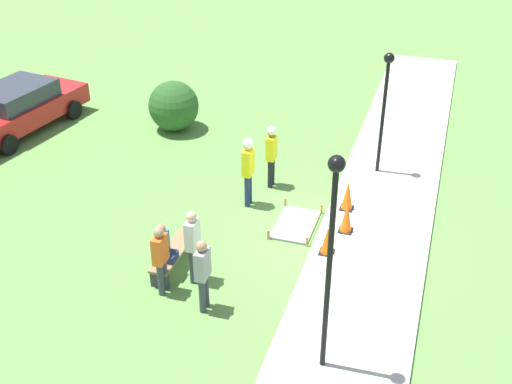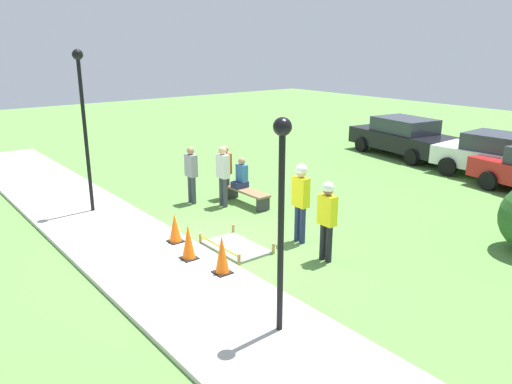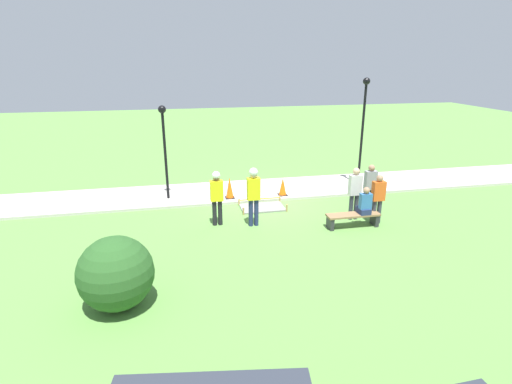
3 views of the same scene
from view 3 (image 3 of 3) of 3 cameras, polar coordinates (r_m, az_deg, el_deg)
The scene contains 16 objects.
ground_plane at distance 14.94m, azimuth 1.58°, elevation -1.43°, with size 60.00×60.00×0.00m, color #5B8E42.
sidewalk at distance 16.14m, azimuth 0.52°, elevation 0.30°, with size 28.00×2.62×0.10m.
wet_concrete_patch at distance 14.30m, azimuth 0.91°, elevation -2.23°, with size 1.59×1.01×0.26m.
traffic_cone_near_patch at distance 15.31m, azimuth 3.84°, elevation 0.78°, with size 0.34×0.34×0.69m.
traffic_cone_far_patch at distance 15.30m, azimuth -0.09°, elevation 0.97°, with size 0.34×0.34×0.78m.
traffic_cone_sidewalk_edge at distance 14.98m, azimuth -3.79°, elevation 0.58°, with size 0.34×0.34×0.80m.
park_bench at distance 13.02m, azimuth 13.67°, elevation -3.58°, with size 1.71×0.44×0.45m.
person_seated_on_bench at distance 12.96m, azimuth 15.29°, elevation -1.57°, with size 0.36×0.44×0.89m.
worker_supervisor at distance 12.61m, azimuth -5.63°, elevation -0.20°, with size 0.40×0.26×1.79m.
worker_assistant at distance 12.47m, azimuth -0.36°, elevation 0.13°, with size 0.40×0.28×1.92m.
bystander_in_orange_shirt at distance 13.32m, azimuth 17.03°, elevation -0.61°, with size 0.40×0.22×1.63m.
bystander_in_gray_shirt at distance 13.44m, azimuth 13.93°, elevation 0.23°, with size 0.40×0.23×1.77m.
bystander_in_white_shirt at distance 14.29m, azimuth 15.98°, elevation 0.93°, with size 0.40×0.22×1.69m.
lamppost_near at distance 14.82m, azimuth -13.00°, elevation 7.55°, with size 0.28×0.28×3.45m.
lamppost_far at distance 16.60m, azimuth 15.10°, elevation 10.24°, with size 0.28×0.28×4.31m.
shrub_rounded_near at distance 9.08m, azimuth -19.39°, elevation -10.91°, with size 1.61×1.61×1.61m.
Camera 3 is at (3.23, 13.67, 5.11)m, focal length 28.00 mm.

